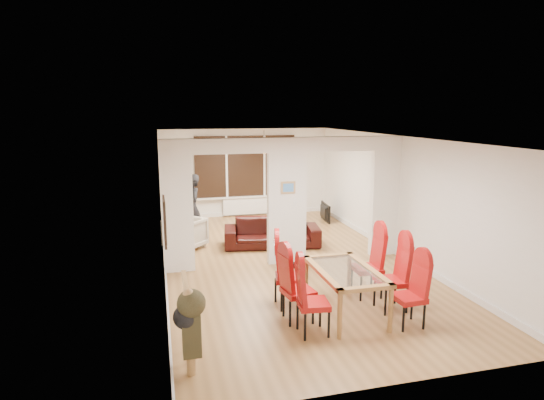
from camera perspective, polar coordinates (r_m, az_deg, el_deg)
name	(u,v)px	position (r m, az deg, el deg)	size (l,w,h in m)	color
floor	(286,262)	(9.64, 1.81, -7.76)	(5.00, 9.00, 0.01)	olive
room_walls	(287,201)	(9.30, 1.86, -0.16)	(5.00, 9.00, 2.60)	silver
divider_wall	(287,201)	(9.30, 1.86, -0.16)	(5.00, 0.18, 2.60)	white
bay_window_blinds	(246,166)	(13.54, -3.34, 4.26)	(3.00, 0.08, 1.80)	black
radiator	(246,206)	(13.69, -3.25, -0.75)	(1.40, 0.08, 0.50)	white
pendant_light	(264,147)	(12.42, -1.00, 6.67)	(0.36, 0.36, 0.36)	orange
stair_newel	(187,314)	(6.13, -10.61, -13.87)	(0.40, 1.20, 1.10)	#A77F4C
wall_poster	(165,221)	(6.54, -13.32, -2.63)	(0.04, 0.52, 0.67)	gray
pillar_photo	(288,188)	(9.15, 2.04, 1.57)	(0.30, 0.03, 0.25)	#4C8CD8
dining_table	(345,291)	(7.28, 9.13, -11.25)	(0.88, 1.56, 0.73)	olive
dining_chair_la	(313,298)	(6.56, 5.20, -12.17)	(0.43, 0.43, 1.07)	#9A1010
dining_chair_lb	(298,286)	(6.93, 3.32, -10.74)	(0.43, 0.43, 1.09)	#9A1010
dining_chair_lc	(290,272)	(7.40, 2.25, -9.05)	(0.45, 0.45, 1.14)	#9A1010
dining_chair_ra	(409,293)	(7.05, 16.81, -11.06)	(0.41, 0.41, 1.03)	#9A1010
dining_chair_rb	(392,276)	(7.50, 14.77, -9.20)	(0.45, 0.45, 1.12)	#9A1010
dining_chair_rc	(367,264)	(7.94, 11.86, -7.85)	(0.46, 0.46, 1.14)	#9A1010
sofa	(272,232)	(10.65, -0.01, -4.08)	(2.21, 0.86, 0.65)	black
armchair	(185,234)	(10.61, -10.88, -4.15)	(0.77, 0.79, 0.72)	#C0B6A2
person	(193,209)	(11.00, -9.93, -1.07)	(0.39, 0.60, 1.65)	black
television	(322,212)	(13.13, 6.35, -1.53)	(0.12, 0.88, 0.51)	black
coffee_table	(265,229)	(11.67, -0.90, -3.71)	(1.11, 0.56, 0.26)	black
bottle	(273,218)	(11.70, 0.14, -2.30)	(0.07, 0.07, 0.28)	#143F19
bowl	(270,223)	(11.66, -0.27, -2.95)	(0.20, 0.20, 0.05)	black
shoes	(287,264)	(9.32, 1.93, -8.07)	(0.26, 0.28, 0.11)	black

